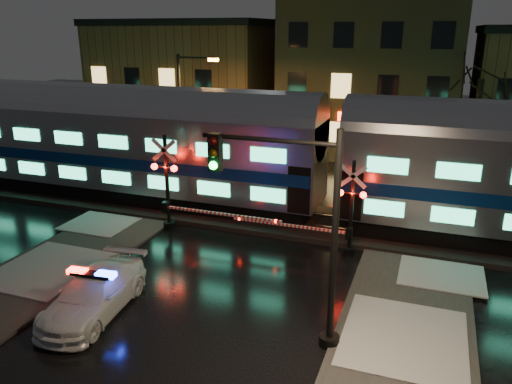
# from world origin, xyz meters

# --- Properties ---
(ground) EXTENTS (120.00, 120.00, 0.00)m
(ground) POSITION_xyz_m (0.00, 0.00, 0.00)
(ground) COLOR black
(ground) RESTS_ON ground
(ballast) EXTENTS (90.00, 4.20, 0.24)m
(ballast) POSITION_xyz_m (0.00, 5.00, 0.12)
(ballast) COLOR black
(ballast) RESTS_ON ground
(building_left) EXTENTS (14.00, 10.00, 9.00)m
(building_left) POSITION_xyz_m (-13.00, 22.00, 4.50)
(building_left) COLOR brown
(building_left) RESTS_ON ground
(building_mid) EXTENTS (12.00, 11.00, 11.50)m
(building_mid) POSITION_xyz_m (2.00, 22.50, 5.75)
(building_mid) COLOR brown
(building_mid) RESTS_ON ground
(train) EXTENTS (51.00, 3.12, 5.92)m
(train) POSITION_xyz_m (2.59, 5.00, 3.38)
(train) COLOR black
(train) RESTS_ON ballast
(police_car) EXTENTS (2.31, 4.76, 1.49)m
(police_car) POSITION_xyz_m (-3.00, -4.76, 0.67)
(police_car) COLOR white
(police_car) RESTS_ON ground
(crossing_signal_right) EXTENTS (5.57, 0.65, 3.94)m
(crossing_signal_right) POSITION_xyz_m (3.58, 2.30, 1.63)
(crossing_signal_right) COLOR black
(crossing_signal_right) RESTS_ON ground
(crossing_signal_left) EXTENTS (6.18, 0.67, 4.37)m
(crossing_signal_left) POSITION_xyz_m (-3.96, 2.31, 1.81)
(crossing_signal_left) COLOR black
(crossing_signal_left) RESTS_ON ground
(traffic_light) EXTENTS (4.11, 0.72, 6.35)m
(traffic_light) POSITION_xyz_m (3.48, -3.98, 3.38)
(traffic_light) COLOR black
(traffic_light) RESTS_ON ground
(streetlight) EXTENTS (2.49, 0.26, 7.45)m
(streetlight) POSITION_xyz_m (-6.79, 9.00, 4.30)
(streetlight) COLOR black
(streetlight) RESTS_ON ground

